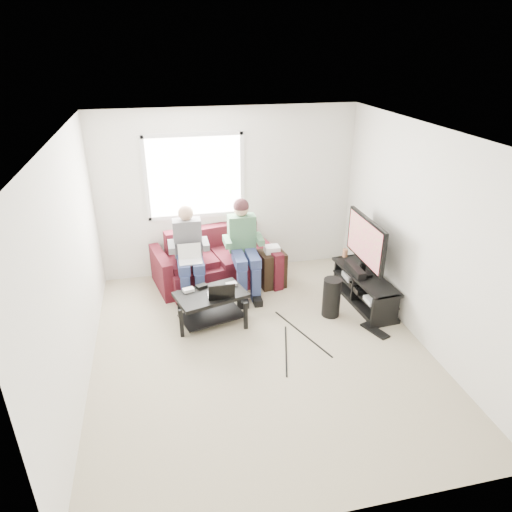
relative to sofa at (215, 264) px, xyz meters
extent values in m
plane|color=#B1A98A|center=(0.31, -1.82, -0.31)|extent=(4.50, 4.50, 0.00)
plane|color=white|center=(0.31, -1.82, 2.29)|extent=(4.50, 4.50, 0.00)
plane|color=silver|center=(0.31, 0.43, 0.99)|extent=(4.50, 0.00, 4.50)
plane|color=silver|center=(0.31, -4.07, 0.99)|extent=(4.50, 0.00, 4.50)
plane|color=silver|center=(-1.69, -1.82, 0.99)|extent=(0.00, 4.50, 4.50)
plane|color=silver|center=(2.31, -1.82, 0.99)|extent=(0.00, 4.50, 4.50)
cube|color=white|center=(-0.19, 0.42, 1.29)|extent=(1.40, 0.01, 1.20)
cube|color=silver|center=(-0.19, 0.41, 1.29)|extent=(1.48, 0.04, 1.28)
cube|color=#4A1218|center=(0.00, -0.05, -0.11)|extent=(1.61, 1.08, 0.41)
cube|color=#4A1218|center=(0.00, 0.30, 0.31)|extent=(1.48, 0.50, 0.42)
cube|color=#4A1218|center=(-0.81, -0.05, -0.02)|extent=(0.33, 0.90, 0.59)
cube|color=#4A1218|center=(0.81, -0.05, -0.02)|extent=(0.33, 0.90, 0.59)
cube|color=#4A1218|center=(-0.36, -0.07, 0.15)|extent=(0.81, 0.80, 0.10)
cube|color=#4A1218|center=(0.36, -0.07, 0.15)|extent=(0.81, 0.80, 0.10)
cube|color=navy|center=(-0.50, -0.48, 0.27)|extent=(0.16, 0.45, 0.14)
cube|color=navy|center=(-0.30, -0.48, 0.27)|extent=(0.16, 0.45, 0.14)
cube|color=navy|center=(-0.50, -0.66, -0.06)|extent=(0.13, 0.13, 0.51)
cube|color=navy|center=(-0.30, -0.66, -0.06)|extent=(0.13, 0.13, 0.51)
cube|color=#59585D|center=(-0.40, -0.15, 0.55)|extent=(0.40, 0.22, 0.55)
sphere|color=tan|center=(-0.40, -0.13, 0.92)|extent=(0.22, 0.22, 0.22)
cube|color=navy|center=(0.30, -0.48, 0.27)|extent=(0.16, 0.45, 0.14)
cube|color=navy|center=(0.50, -0.48, 0.27)|extent=(0.16, 0.45, 0.14)
cube|color=navy|center=(0.30, -0.66, -0.06)|extent=(0.13, 0.13, 0.51)
cube|color=navy|center=(0.50, -0.66, -0.06)|extent=(0.13, 0.13, 0.51)
cube|color=#525555|center=(0.40, -0.15, 0.55)|extent=(0.40, 0.22, 0.55)
sphere|color=tan|center=(0.40, -0.13, 0.92)|extent=(0.22, 0.22, 0.22)
sphere|color=#371B1E|center=(0.40, -0.13, 0.96)|extent=(0.23, 0.23, 0.23)
cube|color=black|center=(-0.20, -1.10, 0.11)|extent=(1.01, 0.77, 0.05)
cube|color=black|center=(-0.20, -1.10, -0.21)|extent=(0.91, 0.67, 0.02)
cube|color=black|center=(-0.62, -1.35, -0.11)|extent=(0.05, 0.05, 0.40)
cube|color=black|center=(0.21, -1.35, -0.11)|extent=(0.05, 0.05, 0.40)
cube|color=black|center=(-0.62, -0.86, -0.11)|extent=(0.05, 0.05, 0.40)
cube|color=black|center=(0.21, -0.86, -0.11)|extent=(0.05, 0.05, 0.40)
cube|color=silver|center=(-0.48, -0.98, 0.15)|extent=(0.16, 0.12, 0.04)
cube|color=black|center=(-0.30, -0.92, 0.15)|extent=(0.16, 0.14, 0.04)
cube|color=gray|center=(0.10, -0.95, 0.15)|extent=(0.16, 0.12, 0.04)
cube|color=black|center=(2.01, -1.05, 0.11)|extent=(0.50, 1.36, 0.04)
cube|color=black|center=(2.01, -1.05, -0.09)|extent=(0.46, 1.30, 0.03)
cube|color=black|center=(2.01, -1.05, -0.28)|extent=(0.50, 1.36, 0.06)
cube|color=black|center=(2.01, -1.70, -0.09)|extent=(0.40, 0.07, 0.44)
cube|color=black|center=(2.01, -0.41, -0.09)|extent=(0.40, 0.07, 0.44)
cube|color=black|center=(2.01, -0.95, 0.15)|extent=(0.12, 0.40, 0.04)
cube|color=black|center=(2.01, -0.95, 0.23)|extent=(0.06, 0.06, 0.12)
cube|color=black|center=(2.01, -0.95, 0.62)|extent=(0.05, 1.10, 0.65)
cube|color=#C82F5F|center=(1.98, -0.95, 0.62)|extent=(0.01, 1.01, 0.58)
cube|color=black|center=(1.89, -0.95, 0.18)|extent=(0.12, 0.50, 0.10)
cylinder|color=#B5734E|center=(1.96, -0.42, 0.19)|extent=(0.08, 0.08, 0.12)
cube|color=silver|center=(2.01, -1.45, -0.05)|extent=(0.30, 0.22, 0.06)
cube|color=gray|center=(2.01, -0.75, -0.04)|extent=(0.34, 0.26, 0.08)
cube|color=black|center=(2.01, -1.10, -0.04)|extent=(0.38, 0.30, 0.07)
cylinder|color=black|center=(1.42, -1.28, -0.04)|extent=(0.24, 0.24, 0.55)
cube|color=black|center=(1.85, -1.78, -0.30)|extent=(0.27, 0.43, 0.02)
cube|color=black|center=(0.84, -0.26, -0.04)|extent=(0.37, 0.37, 0.55)
cube|color=silver|center=(0.84, -0.26, 0.29)|extent=(0.22, 0.18, 0.10)
camera|label=1|loc=(-0.74, -6.29, 3.13)|focal=32.00mm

